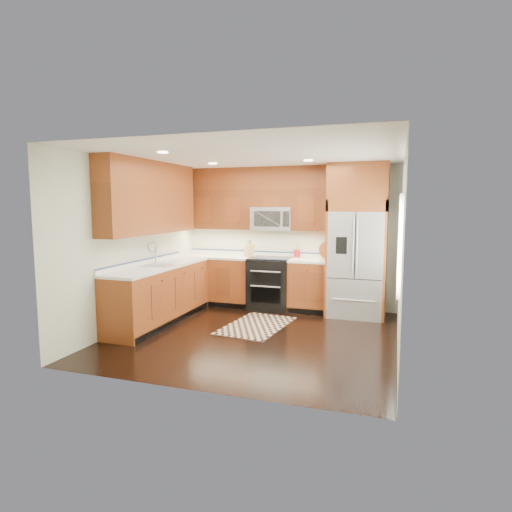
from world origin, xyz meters
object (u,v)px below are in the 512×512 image
(rug, at_px, (256,325))
(utensil_crock, at_px, (297,252))
(range, at_px, (271,283))
(refrigerator, at_px, (357,241))
(knife_block, at_px, (250,250))

(rug, xyz_separation_m, utensil_crock, (0.32, 1.44, 1.04))
(rug, relative_size, utensil_crock, 4.59)
(range, relative_size, utensil_crock, 3.06)
(refrigerator, relative_size, rug, 1.83)
(refrigerator, distance_m, rug, 2.25)
(refrigerator, xyz_separation_m, knife_block, (-1.99, 0.12, -0.24))
(range, xyz_separation_m, rug, (0.12, -1.20, -0.46))
(knife_block, bearing_deg, range, -11.09)
(range, distance_m, knife_block, 0.75)
(refrigerator, relative_size, knife_block, 8.29)
(range, height_order, utensil_crock, utensil_crock)
(refrigerator, height_order, knife_block, refrigerator)
(knife_block, distance_m, utensil_crock, 0.89)
(knife_block, xyz_separation_m, utensil_crock, (0.88, 0.15, -0.02))
(range, height_order, refrigerator, refrigerator)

